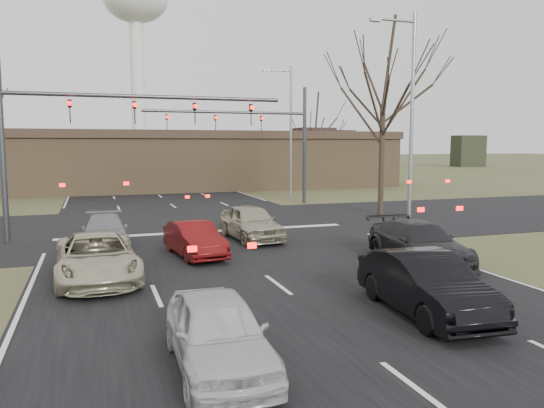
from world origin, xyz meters
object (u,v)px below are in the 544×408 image
at_px(mast_arm_far, 266,131).
at_px(car_red_ahead, 195,239).
at_px(streetlight_right_near, 409,112).
at_px(car_silver_suv, 97,258).
at_px(car_silver_ahead, 251,222).
at_px(car_white_sedan, 218,332).
at_px(car_black_hatch, 425,284).
at_px(streetlight_right_far, 289,125).
at_px(car_charcoal_sedan, 419,243).
at_px(water_tower, 136,9).
at_px(mast_arm_near, 85,122).
at_px(building, 172,160).
at_px(car_grey_ahead, 105,231).

bearing_deg(mast_arm_far, car_red_ahead, -116.99).
bearing_deg(streetlight_right_near, car_red_ahead, -168.07).
height_order(car_silver_suv, car_silver_ahead, car_silver_ahead).
xyz_separation_m(mast_arm_far, car_white_sedan, (-9.14, -25.10, -4.32)).
distance_m(streetlight_right_near, car_red_ahead, 11.70).
bearing_deg(car_black_hatch, car_silver_suv, 145.90).
bearing_deg(streetlight_right_far, car_charcoal_sedan, -99.37).
xyz_separation_m(water_tower, car_charcoal_sedan, (-0.45, -115.88, -34.75)).
height_order(mast_arm_near, car_silver_suv, mast_arm_near).
bearing_deg(car_black_hatch, car_red_ahead, 119.93).
height_order(streetlight_right_far, car_red_ahead, streetlight_right_far).
xyz_separation_m(building, car_red_ahead, (-3.55, -30.19, -2.02)).
distance_m(car_silver_suv, car_charcoal_sedan, 10.60).
distance_m(mast_arm_far, car_red_ahead, 17.60).
relative_size(water_tower, mast_arm_far, 4.00).
distance_m(streetlight_right_far, car_grey_ahead, 21.95).
bearing_deg(streetlight_right_far, car_red_ahead, -119.54).
distance_m(mast_arm_near, car_white_sedan, 15.89).
distance_m(building, car_red_ahead, 30.47).
distance_m(streetlight_right_near, car_silver_suv, 15.39).
relative_size(building, streetlight_right_far, 4.24).
relative_size(building, car_silver_suv, 8.30).
relative_size(streetlight_right_far, car_grey_ahead, 2.28).
bearing_deg(car_charcoal_sedan, streetlight_right_far, 84.86).
bearing_deg(car_silver_suv, streetlight_right_far, 54.41).
bearing_deg(car_grey_ahead, water_tower, 85.40).
bearing_deg(building, car_grey_ahead, -103.70).
height_order(car_grey_ahead, car_silver_ahead, car_silver_ahead).
distance_m(water_tower, car_red_ahead, 117.72).
height_order(mast_arm_near, car_red_ahead, mast_arm_near).
distance_m(building, mast_arm_far, 15.75).
relative_size(mast_arm_far, car_silver_suv, 2.18).
bearing_deg(water_tower, car_silver_ahead, -92.41).
xyz_separation_m(mast_arm_near, car_grey_ahead, (0.59, -2.21, -4.44)).
distance_m(mast_arm_near, car_grey_ahead, 4.99).
bearing_deg(building, water_tower, 87.21).
height_order(car_charcoal_sedan, car_red_ahead, car_charcoal_sedan).
bearing_deg(car_red_ahead, car_silver_ahead, 34.17).
distance_m(water_tower, streetlight_right_near, 114.02).
xyz_separation_m(streetlight_right_near, car_charcoal_sedan, (-3.27, -5.88, -4.86)).
height_order(streetlight_right_far, car_white_sedan, streetlight_right_far).
distance_m(building, car_grey_ahead, 28.08).
bearing_deg(streetlight_right_far, car_grey_ahead, -130.73).
bearing_deg(streetlight_right_near, mast_arm_near, 167.95).
bearing_deg(car_silver_ahead, streetlight_right_near, -7.22).
height_order(car_white_sedan, car_silver_ahead, car_silver_ahead).
relative_size(car_silver_suv, car_silver_ahead, 1.14).
xyz_separation_m(car_grey_ahead, car_red_ahead, (3.08, -2.98, 0.00)).
relative_size(mast_arm_far, car_red_ahead, 2.86).
bearing_deg(car_silver_suv, car_white_sedan, -76.83).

